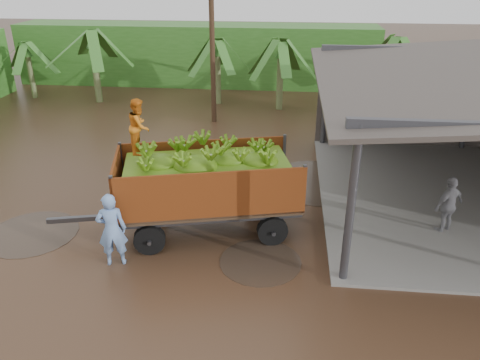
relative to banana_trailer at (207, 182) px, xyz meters
name	(u,v)px	position (x,y,z in m)	size (l,w,h in m)	color
ground	(167,200)	(-1.63, 1.65, -1.50)	(100.00, 100.00, 0.00)	black
hedge_north	(197,54)	(-3.63, 17.65, 0.30)	(22.00, 3.00, 3.60)	#2D661E
banana_trailer	(207,182)	(0.00, 0.00, 0.00)	(7.02, 3.54, 3.81)	#9A4316
man_blue	(112,230)	(-2.08, -1.95, -0.50)	(0.73, 0.48, 1.99)	#779DD9
man_grey	(448,205)	(6.75, 0.51, -0.63)	(1.02, 0.42, 1.74)	gray
utility_pole	(212,41)	(-1.38, 9.98, 2.27)	(1.20, 0.24, 7.43)	#47301E
banana_plants	(50,94)	(-7.97, 7.05, 0.42)	(24.35, 21.13, 4.36)	#2D661E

